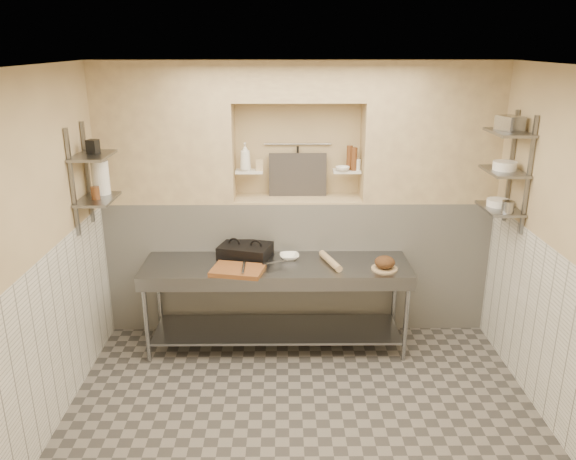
{
  "coord_description": "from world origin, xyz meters",
  "views": [
    {
      "loc": [
        -0.16,
        -3.88,
        2.96
      ],
      "look_at": [
        -0.11,
        0.9,
        1.35
      ],
      "focal_mm": 35.0,
      "sensor_mm": 36.0,
      "label": 1
    }
  ],
  "objects_px": {
    "panini_press": "(245,251)",
    "cutting_board": "(238,270)",
    "rolling_pin": "(330,261)",
    "mixing_bowl": "(289,257)",
    "bread_loaf": "(385,262)",
    "bottle_soap": "(245,157)",
    "prep_table": "(277,289)",
    "jug_left": "(101,178)",
    "bowl_alcove": "(343,169)"
  },
  "relations": [
    {
      "from": "prep_table",
      "to": "bread_loaf",
      "type": "relative_size",
      "value": 13.37
    },
    {
      "from": "cutting_board",
      "to": "rolling_pin",
      "type": "xyz_separation_m",
      "value": [
        0.89,
        0.2,
        0.01
      ]
    },
    {
      "from": "mixing_bowl",
      "to": "bread_loaf",
      "type": "bearing_deg",
      "value": -17.19
    },
    {
      "from": "cutting_board",
      "to": "panini_press",
      "type": "bearing_deg",
      "value": 82.95
    },
    {
      "from": "prep_table",
      "to": "cutting_board",
      "type": "xyz_separation_m",
      "value": [
        -0.36,
        -0.19,
        0.28
      ]
    },
    {
      "from": "panini_press",
      "to": "bottle_soap",
      "type": "height_order",
      "value": "bottle_soap"
    },
    {
      "from": "bottle_soap",
      "to": "jug_left",
      "type": "bearing_deg",
      "value": -158.3
    },
    {
      "from": "cutting_board",
      "to": "rolling_pin",
      "type": "relative_size",
      "value": 1.08
    },
    {
      "from": "cutting_board",
      "to": "rolling_pin",
      "type": "bearing_deg",
      "value": 12.55
    },
    {
      "from": "bowl_alcove",
      "to": "jug_left",
      "type": "relative_size",
      "value": 0.46
    },
    {
      "from": "mixing_bowl",
      "to": "bread_loaf",
      "type": "xyz_separation_m",
      "value": [
        0.9,
        -0.28,
        0.05
      ]
    },
    {
      "from": "rolling_pin",
      "to": "bottle_soap",
      "type": "relative_size",
      "value": 1.55
    },
    {
      "from": "prep_table",
      "to": "jug_left",
      "type": "height_order",
      "value": "jug_left"
    },
    {
      "from": "bottle_soap",
      "to": "rolling_pin",
      "type": "bearing_deg",
      "value": -31.99
    },
    {
      "from": "bottle_soap",
      "to": "jug_left",
      "type": "relative_size",
      "value": 0.92
    },
    {
      "from": "cutting_board",
      "to": "jug_left",
      "type": "height_order",
      "value": "jug_left"
    },
    {
      "from": "rolling_pin",
      "to": "jug_left",
      "type": "xyz_separation_m",
      "value": [
        -2.14,
        0.01,
        0.83
      ]
    },
    {
      "from": "cutting_board",
      "to": "bottle_soap",
      "type": "bearing_deg",
      "value": 86.21
    },
    {
      "from": "prep_table",
      "to": "bottle_soap",
      "type": "distance_m",
      "value": 1.36
    },
    {
      "from": "panini_press",
      "to": "rolling_pin",
      "type": "height_order",
      "value": "panini_press"
    },
    {
      "from": "mixing_bowl",
      "to": "jug_left",
      "type": "height_order",
      "value": "jug_left"
    },
    {
      "from": "cutting_board",
      "to": "bottle_soap",
      "type": "xyz_separation_m",
      "value": [
        0.05,
        0.72,
        0.93
      ]
    },
    {
      "from": "mixing_bowl",
      "to": "panini_press",
      "type": "bearing_deg",
      "value": 174.02
    },
    {
      "from": "panini_press",
      "to": "rolling_pin",
      "type": "distance_m",
      "value": 0.86
    },
    {
      "from": "cutting_board",
      "to": "rolling_pin",
      "type": "height_order",
      "value": "rolling_pin"
    },
    {
      "from": "mixing_bowl",
      "to": "jug_left",
      "type": "distance_m",
      "value": 1.95
    },
    {
      "from": "rolling_pin",
      "to": "jug_left",
      "type": "relative_size",
      "value": 1.42
    },
    {
      "from": "cutting_board",
      "to": "bread_loaf",
      "type": "bearing_deg",
      "value": 2.66
    },
    {
      "from": "mixing_bowl",
      "to": "rolling_pin",
      "type": "bearing_deg",
      "value": -20.26
    },
    {
      "from": "panini_press",
      "to": "rolling_pin",
      "type": "relative_size",
      "value": 1.28
    },
    {
      "from": "rolling_pin",
      "to": "bowl_alcove",
      "type": "bearing_deg",
      "value": 74.04
    },
    {
      "from": "panini_press",
      "to": "cutting_board",
      "type": "distance_m",
      "value": 0.4
    },
    {
      "from": "rolling_pin",
      "to": "bread_loaf",
      "type": "xyz_separation_m",
      "value": [
        0.51,
        -0.13,
        0.04
      ]
    },
    {
      "from": "panini_press",
      "to": "bowl_alcove",
      "type": "height_order",
      "value": "bowl_alcove"
    },
    {
      "from": "rolling_pin",
      "to": "bread_loaf",
      "type": "relative_size",
      "value": 2.29
    },
    {
      "from": "bottle_soap",
      "to": "jug_left",
      "type": "xyz_separation_m",
      "value": [
        -1.3,
        -0.52,
        -0.09
      ]
    },
    {
      "from": "rolling_pin",
      "to": "prep_table",
      "type": "bearing_deg",
      "value": -179.37
    },
    {
      "from": "panini_press",
      "to": "mixing_bowl",
      "type": "xyz_separation_m",
      "value": [
        0.44,
        -0.05,
        -0.04
      ]
    },
    {
      "from": "cutting_board",
      "to": "bowl_alcove",
      "type": "relative_size",
      "value": 3.35
    },
    {
      "from": "panini_press",
      "to": "bread_loaf",
      "type": "bearing_deg",
      "value": 2.6
    },
    {
      "from": "mixing_bowl",
      "to": "rolling_pin",
      "type": "height_order",
      "value": "rolling_pin"
    },
    {
      "from": "bowl_alcove",
      "to": "jug_left",
      "type": "height_order",
      "value": "jug_left"
    },
    {
      "from": "prep_table",
      "to": "jug_left",
      "type": "relative_size",
      "value": 8.32
    },
    {
      "from": "mixing_bowl",
      "to": "bowl_alcove",
      "type": "distance_m",
      "value": 1.04
    },
    {
      "from": "panini_press",
      "to": "cutting_board",
      "type": "xyz_separation_m",
      "value": [
        -0.05,
        -0.39,
        -0.05
      ]
    },
    {
      "from": "bread_loaf",
      "to": "bowl_alcove",
      "type": "bearing_deg",
      "value": 119.04
    },
    {
      "from": "panini_press",
      "to": "bread_loaf",
      "type": "height_order",
      "value": "panini_press"
    },
    {
      "from": "cutting_board",
      "to": "mixing_bowl",
      "type": "bearing_deg",
      "value": 35.01
    },
    {
      "from": "bottle_soap",
      "to": "prep_table",
      "type": "bearing_deg",
      "value": -59.38
    },
    {
      "from": "bread_loaf",
      "to": "jug_left",
      "type": "xyz_separation_m",
      "value": [
        -2.65,
        0.14,
        0.8
      ]
    }
  ]
}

